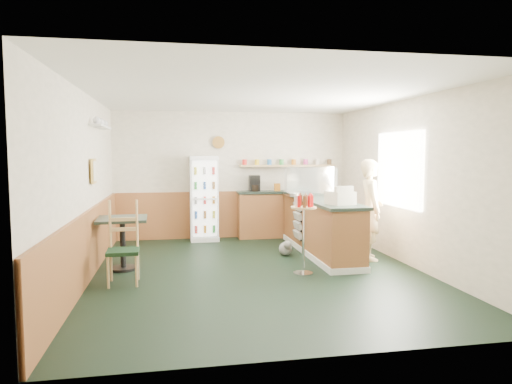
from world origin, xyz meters
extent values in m
plane|color=black|center=(0.00, 0.00, 0.00)|extent=(6.00, 6.00, 0.00)
cube|color=silver|center=(0.00, 3.01, 1.35)|extent=(5.00, 0.02, 2.70)
cube|color=silver|center=(-2.51, 0.00, 1.35)|extent=(0.02, 6.00, 2.70)
cube|color=silver|center=(2.51, 0.00, 1.35)|extent=(0.02, 6.00, 2.70)
cube|color=silver|center=(0.00, 0.00, 2.71)|extent=(5.00, 6.00, 0.02)
cube|color=#A96236|center=(0.00, 2.97, 0.50)|extent=(4.98, 0.05, 1.00)
cube|color=#A96236|center=(-2.47, 0.00, 0.50)|extent=(0.05, 5.98, 1.00)
cube|color=white|center=(2.46, 0.30, 1.55)|extent=(0.06, 1.45, 1.25)
cube|color=gold|center=(-2.45, 0.50, 1.55)|extent=(0.03, 0.32, 0.38)
cube|color=white|center=(-2.40, 1.00, 2.25)|extent=(0.18, 1.20, 0.03)
cylinder|color=#9C6A27|center=(-0.30, 2.94, 2.05)|extent=(0.26, 0.04, 0.26)
cube|color=#A96236|center=(1.35, 1.07, 0.47)|extent=(0.60, 2.95, 0.95)
cube|color=white|center=(1.35, 1.07, 0.05)|extent=(0.64, 2.97, 0.10)
cube|color=#25342B|center=(1.35, 1.08, 0.98)|extent=(0.68, 3.01, 0.05)
cube|color=#A96236|center=(1.20, 2.80, 0.47)|extent=(2.20, 0.38, 0.95)
cube|color=#25342B|center=(1.20, 2.80, 0.98)|extent=(2.24, 0.42, 0.05)
cube|color=tan|center=(1.20, 2.88, 1.55)|extent=(2.10, 0.22, 0.04)
cube|color=black|center=(0.45, 2.80, 1.18)|extent=(0.22, 0.18, 0.34)
cylinder|color=#B2664C|center=(0.25, 2.88, 1.63)|extent=(0.10, 0.10, 0.12)
cylinder|color=#B2664C|center=(0.52, 2.88, 1.63)|extent=(0.10, 0.10, 0.12)
cylinder|color=#B2664C|center=(0.79, 2.88, 1.63)|extent=(0.10, 0.10, 0.12)
cylinder|color=#B2664C|center=(1.06, 2.88, 1.63)|extent=(0.10, 0.10, 0.12)
cylinder|color=#B2664C|center=(1.34, 2.88, 1.63)|extent=(0.10, 0.10, 0.12)
cylinder|color=#B2664C|center=(1.61, 2.88, 1.63)|extent=(0.10, 0.10, 0.12)
cylinder|color=#B2664C|center=(1.88, 2.88, 1.63)|extent=(0.10, 0.10, 0.12)
cylinder|color=#B2664C|center=(2.15, 2.88, 1.63)|extent=(0.10, 0.10, 0.12)
cube|color=white|center=(-0.63, 2.78, 0.88)|extent=(0.58, 0.41, 1.77)
cube|color=white|center=(-0.63, 2.55, 0.89)|extent=(0.49, 0.02, 1.56)
cube|color=silver|center=(-0.63, 2.48, 0.89)|extent=(0.53, 0.02, 1.61)
cube|color=silver|center=(1.35, 1.68, 1.04)|extent=(0.94, 0.49, 0.06)
cube|color=silver|center=(1.35, 1.68, 1.31)|extent=(0.92, 0.47, 0.47)
cube|color=beige|center=(1.35, 0.08, 1.11)|extent=(0.44, 0.45, 0.21)
imported|color=tan|center=(2.05, 0.47, 0.86)|extent=(0.50, 0.63, 1.72)
cylinder|color=silver|center=(0.66, -0.24, 0.01)|extent=(0.30, 0.30, 0.02)
cylinder|color=silver|center=(0.66, -0.24, 0.51)|extent=(0.04, 0.04, 1.00)
cylinder|color=tan|center=(0.66, -0.24, 1.01)|extent=(0.38, 0.38, 0.03)
cylinder|color=red|center=(0.77, -0.28, 1.11)|extent=(0.05, 0.05, 0.17)
cylinder|color=red|center=(0.77, -0.20, 1.11)|extent=(0.05, 0.05, 0.17)
cylinder|color=red|center=(0.72, -0.14, 1.11)|extent=(0.05, 0.05, 0.17)
cylinder|color=red|center=(0.64, -0.12, 1.11)|extent=(0.05, 0.05, 0.17)
cylinder|color=red|center=(0.57, -0.16, 1.11)|extent=(0.05, 0.05, 0.17)
cylinder|color=red|center=(0.54, -0.24, 1.11)|extent=(0.05, 0.05, 0.17)
cylinder|color=red|center=(0.57, -0.31, 1.11)|extent=(0.05, 0.05, 0.17)
cylinder|color=red|center=(0.63, -0.35, 1.11)|extent=(0.05, 0.05, 0.17)
cylinder|color=red|center=(0.71, -0.34, 1.11)|extent=(0.05, 0.05, 0.17)
cube|color=black|center=(1.01, 1.28, 0.25)|extent=(0.05, 0.42, 0.03)
cube|color=beige|center=(0.99, 1.28, 0.32)|extent=(0.09, 0.39, 0.15)
cube|color=black|center=(1.01, 1.28, 0.42)|extent=(0.05, 0.42, 0.03)
cube|color=beige|center=(0.99, 1.28, 0.49)|extent=(0.09, 0.39, 0.15)
cube|color=black|center=(1.01, 1.28, 0.60)|extent=(0.05, 0.42, 0.03)
cube|color=beige|center=(0.99, 1.28, 0.67)|extent=(0.09, 0.39, 0.15)
cube|color=black|center=(1.01, 1.28, 0.77)|extent=(0.05, 0.42, 0.03)
cube|color=beige|center=(0.99, 1.28, 0.84)|extent=(0.09, 0.39, 0.15)
cube|color=black|center=(1.01, 1.28, 0.94)|extent=(0.05, 0.42, 0.03)
cube|color=beige|center=(0.99, 1.28, 1.01)|extent=(0.09, 0.39, 0.15)
cylinder|color=black|center=(-2.05, 0.51, 0.02)|extent=(0.43, 0.43, 0.04)
cylinder|color=black|center=(-2.05, 0.51, 0.41)|extent=(0.09, 0.09, 0.75)
cube|color=#25342B|center=(-2.05, 0.51, 0.80)|extent=(0.78, 0.78, 0.04)
cube|color=black|center=(-1.96, -0.31, 0.46)|extent=(0.44, 0.44, 0.05)
cylinder|color=tan|center=(-2.15, -0.49, 0.23)|extent=(0.04, 0.04, 0.45)
cylinder|color=tan|center=(-1.78, -0.49, 0.23)|extent=(0.04, 0.04, 0.45)
cylinder|color=tan|center=(-2.15, -0.12, 0.23)|extent=(0.04, 0.04, 0.45)
cylinder|color=tan|center=(-1.78, -0.12, 0.23)|extent=(0.04, 0.04, 0.45)
cube|color=tan|center=(-1.96, -0.11, 0.81)|extent=(0.39, 0.05, 0.70)
sphere|color=gray|center=(0.70, 1.03, 0.12)|extent=(0.24, 0.24, 0.24)
sphere|color=gray|center=(0.70, 0.91, 0.22)|extent=(0.14, 0.14, 0.14)
camera|label=1|loc=(-1.26, -6.77, 1.83)|focal=32.00mm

